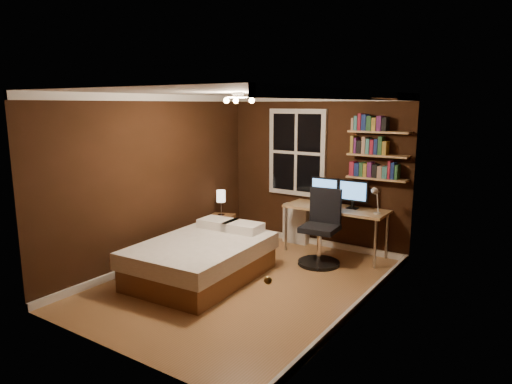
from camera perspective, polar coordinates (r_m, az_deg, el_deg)
The scene contains 24 objects.
floor at distance 6.24m, azimuth -1.55°, elevation -11.27°, with size 4.20×4.20×0.00m, color olive.
wall_back at distance 7.66m, azimuth 7.52°, elevation 2.54°, with size 3.20×0.04×2.50m, color black.
wall_left at distance 6.92m, azimuth -12.49°, elevation 1.47°, with size 0.04×4.20×2.50m, color black.
wall_right at distance 5.14m, azimuth 13.10°, elevation -1.79°, with size 0.04×4.20×2.50m, color black.
ceiling at distance 5.78m, azimuth -1.68°, elevation 12.35°, with size 3.20×4.20×0.02m, color white.
window at distance 7.76m, azimuth 5.14°, elevation 4.92°, with size 1.06×0.06×1.46m, color silver.
door at distance 3.85m, azimuth 4.44°, elevation -9.35°, with size 0.03×0.82×2.05m, color black, non-canonical shape.
door_knob at distance 3.64m, azimuth 1.51°, elevation -10.98°, with size 0.06×0.06×0.06m, color #B99444.
ceiling_fixture at distance 5.69m, azimuth -2.27°, elevation 11.36°, with size 0.44×0.44×0.18m, color beige, non-canonical shape.
bookshelf_lower at distance 7.14m, azimuth 14.87°, elevation 1.66°, with size 0.92×0.22×0.03m, color tan.
books_row_lower at distance 7.13m, azimuth 14.92°, elevation 2.69°, with size 0.66×0.16×0.23m, color maroon, non-canonical shape.
bookshelf_middle at distance 7.10m, azimuth 15.01°, elevation 4.44°, with size 0.92×0.22×0.03m, color tan.
books_row_middle at distance 7.09m, azimuth 15.06°, elevation 5.49°, with size 0.54×0.16×0.23m, color navy, non-canonical shape.
bookshelf_upper at distance 7.07m, azimuth 15.15°, elevation 7.26°, with size 0.92×0.22×0.03m, color tan.
books_row_upper at distance 7.06m, azimuth 15.20°, elevation 8.31°, with size 0.48×0.16×0.23m, color #255631, non-canonical shape.
bed at distance 6.35m, azimuth -6.72°, elevation -8.26°, with size 1.49×2.00×0.65m.
nightstand at distance 7.85m, azimuth -4.34°, elevation -4.68°, with size 0.40×0.40×0.49m, color brown.
bedside_lamp at distance 7.74m, azimuth -4.39°, elevation -1.36°, with size 0.15×0.15×0.43m, color beige, non-canonical shape.
radiator at distance 7.88m, azimuth 5.05°, elevation -3.97°, with size 0.45×0.16×0.67m, color beige.
desk at distance 7.26m, azimuth 9.94°, elevation -2.39°, with size 1.61×0.60×0.76m.
monitor_left at distance 7.37m, azimuth 8.57°, elevation 0.10°, with size 0.47×0.12×0.44m, color black, non-canonical shape.
monitor_right at distance 7.19m, azimuth 12.05°, elevation -0.31°, with size 0.47×0.12×0.44m, color black, non-canonical shape.
desk_lamp at distance 6.84m, azimuth 14.76°, elevation -1.01°, with size 0.14×0.32×0.44m, color silver, non-canonical shape.
office_chair at distance 6.87m, azimuth 8.11°, elevation -5.33°, with size 0.62×0.62×1.13m.
Camera 1 is at (3.35, -4.70, 2.36)m, focal length 32.00 mm.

